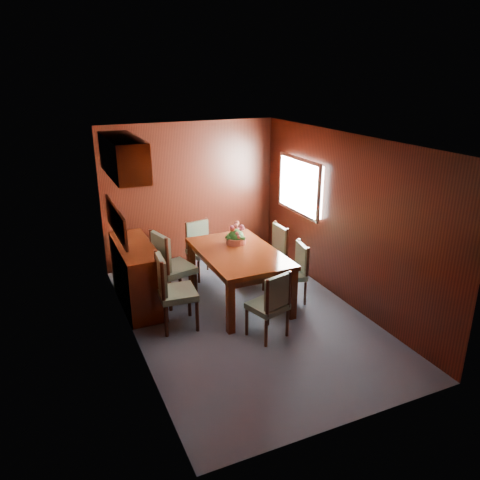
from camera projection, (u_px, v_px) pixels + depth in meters
name	position (u px, v px, depth m)	size (l,w,h in m)	color
ground	(246.00, 317.00, 6.39)	(4.50, 4.50, 0.00)	#3C4452
room_shell	(229.00, 196.00, 6.08)	(3.06, 4.52, 2.41)	black
sideboard	(137.00, 275.00, 6.61)	(0.48, 1.40, 0.90)	#371406
dining_table	(239.00, 258.00, 6.62)	(1.04, 1.66, 0.78)	#371406
chair_left_near	(171.00, 288.00, 5.96)	(0.50, 0.52, 1.02)	black
chair_left_far	(169.00, 264.00, 6.60)	(0.60, 0.62, 1.08)	black
chair_right_near	(295.00, 269.00, 6.71)	(0.47, 0.48, 0.88)	black
chair_right_far	(274.00, 252.00, 7.25)	(0.44, 0.46, 0.95)	black
chair_head	(271.00, 302.00, 5.74)	(0.53, 0.51, 0.90)	black
chair_foot	(201.00, 246.00, 7.54)	(0.50, 0.48, 0.91)	black
flower_centerpiece	(236.00, 234.00, 6.81)	(0.31, 0.31, 0.31)	#A64832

